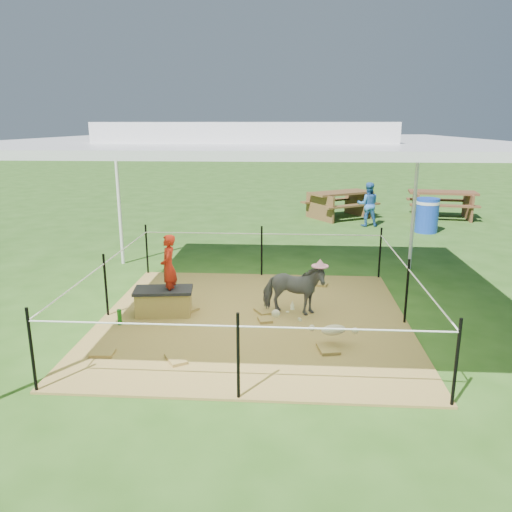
# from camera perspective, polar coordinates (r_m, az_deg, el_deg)

# --- Properties ---
(ground) EXTENTS (90.00, 90.00, 0.00)m
(ground) POSITION_cam_1_polar(r_m,az_deg,el_deg) (7.62, -0.30, -7.35)
(ground) COLOR #2D5919
(ground) RESTS_ON ground
(hay_patch) EXTENTS (4.60, 4.60, 0.03)m
(hay_patch) POSITION_cam_1_polar(r_m,az_deg,el_deg) (7.61, -0.30, -7.25)
(hay_patch) COLOR brown
(hay_patch) RESTS_ON ground
(canopy_tent) EXTENTS (6.30, 6.30, 2.90)m
(canopy_tent) POSITION_cam_1_polar(r_m,az_deg,el_deg) (7.05, -0.33, 13.33)
(canopy_tent) COLOR silver
(canopy_tent) RESTS_ON ground
(rope_fence) EXTENTS (4.54, 4.54, 1.00)m
(rope_fence) POSITION_cam_1_polar(r_m,az_deg,el_deg) (7.40, -0.31, -2.74)
(rope_fence) COLOR black
(rope_fence) RESTS_ON ground
(straw_bale) EXTENTS (0.87, 0.51, 0.37)m
(straw_bale) POSITION_cam_1_polar(r_m,az_deg,el_deg) (7.84, -10.49, -5.29)
(straw_bale) COLOR #AF823F
(straw_bale) RESTS_ON hay_patch
(dark_cloth) EXTENTS (0.93, 0.57, 0.05)m
(dark_cloth) POSITION_cam_1_polar(r_m,az_deg,el_deg) (7.77, -10.56, -3.86)
(dark_cloth) COLOR black
(dark_cloth) RESTS_ON straw_bale
(woman) EXTENTS (0.28, 0.39, 0.99)m
(woman) POSITION_cam_1_polar(r_m,az_deg,el_deg) (7.61, -10.00, -0.51)
(woman) COLOR red
(woman) RESTS_ON straw_bale
(green_bottle) EXTENTS (0.07, 0.07, 0.23)m
(green_bottle) POSITION_cam_1_polar(r_m,az_deg,el_deg) (7.62, -15.33, -6.75)
(green_bottle) COLOR #186817
(green_bottle) RESTS_ON hay_patch
(pony) EXTENTS (0.99, 0.51, 0.81)m
(pony) POSITION_cam_1_polar(r_m,az_deg,el_deg) (7.64, 4.29, -3.86)
(pony) COLOR #46464B
(pony) RESTS_ON hay_patch
(pink_hat) EXTENTS (0.25, 0.25, 0.12)m
(pink_hat) POSITION_cam_1_polar(r_m,az_deg,el_deg) (7.50, 4.36, -0.52)
(pink_hat) COLOR pink
(pink_hat) RESTS_ON pony
(foal) EXTENTS (1.03, 0.78, 0.51)m
(foal) POSITION_cam_1_polar(r_m,az_deg,el_deg) (6.70, 8.87, -8.12)
(foal) COLOR #C5B690
(foal) RESTS_ON hay_patch
(trash_barrel) EXTENTS (0.66, 0.66, 0.94)m
(trash_barrel) POSITION_cam_1_polar(r_m,az_deg,el_deg) (14.39, 18.95, 4.42)
(trash_barrel) COLOR blue
(trash_barrel) RESTS_ON ground
(picnic_table_near) EXTENTS (2.46, 2.29, 0.83)m
(picnic_table_near) POSITION_cam_1_polar(r_m,az_deg,el_deg) (15.97, 9.57, 5.79)
(picnic_table_near) COLOR brown
(picnic_table_near) RESTS_ON ground
(picnic_table_far) EXTENTS (2.20, 1.72, 0.84)m
(picnic_table_far) POSITION_cam_1_polar(r_m,az_deg,el_deg) (16.80, 20.43, 5.52)
(picnic_table_far) COLOR #53351C
(picnic_table_far) RESTS_ON ground
(distant_person) EXTENTS (0.62, 0.49, 1.27)m
(distant_person) POSITION_cam_1_polar(r_m,az_deg,el_deg) (14.80, 12.67, 5.78)
(distant_person) COLOR #326DBC
(distant_person) RESTS_ON ground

